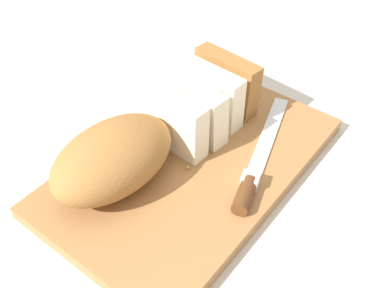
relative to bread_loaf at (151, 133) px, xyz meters
name	(u,v)px	position (x,y,z in m)	size (l,w,h in m)	color
ground_plane	(192,170)	(0.03, -0.05, -0.06)	(3.00, 3.00, 0.00)	beige
cutting_board	(192,165)	(0.03, -0.05, -0.05)	(0.41, 0.25, 0.02)	#9E6B3D
bread_loaf	(151,133)	(0.00, 0.00, 0.00)	(0.33, 0.14, 0.08)	#996633
bread_knife	(253,175)	(0.05, -0.13, -0.03)	(0.24, 0.09, 0.02)	silver
crumb_near_knife	(161,138)	(0.03, 0.01, -0.04)	(0.01, 0.01, 0.01)	tan
crumb_near_loaf	(188,168)	(0.01, -0.05, -0.04)	(0.01, 0.01, 0.01)	tan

